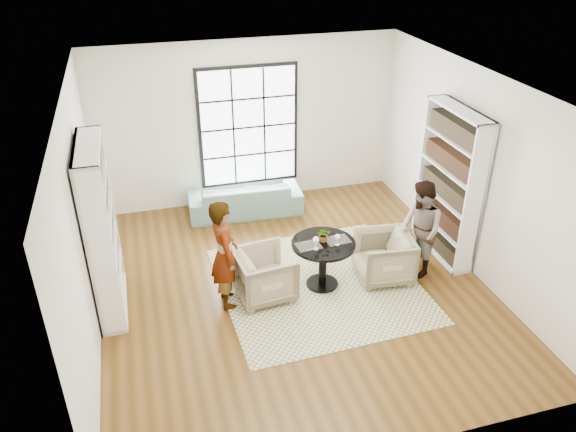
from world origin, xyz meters
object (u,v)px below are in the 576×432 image
object	(u,v)px
sofa	(245,198)
wine_glass_right	(338,237)
person_right	(420,229)
person_left	(225,254)
wine_glass_left	(316,240)
flower_centerpiece	(324,235)
pedestal_table	(323,255)
armchair_right	(384,257)
armchair_left	(265,275)

from	to	relation	value
sofa	wine_glass_right	bearing A→B (deg)	110.07
wine_glass_right	person_right	bearing A→B (deg)	1.98
sofa	wine_glass_right	distance (m)	2.80
person_left	wine_glass_left	world-z (taller)	person_left
wine_glass_left	person_left	bearing A→B (deg)	174.99
wine_glass_right	flower_centerpiece	size ratio (longest dim) A/B	0.79
wine_glass_left	flower_centerpiece	distance (m)	0.25
pedestal_table	person_right	size ratio (longest dim) A/B	0.61
armchair_right	wine_glass_left	xyz separation A→B (m)	(-1.10, -0.07, 0.52)
armchair_right	flower_centerpiece	size ratio (longest dim) A/B	3.68
pedestal_table	sofa	world-z (taller)	pedestal_table
armchair_left	person_right	xyz separation A→B (m)	(2.36, -0.04, 0.39)
person_right	wine_glass_left	distance (m)	1.65
wine_glass_left	pedestal_table	bearing A→B (deg)	38.95
armchair_right	wine_glass_left	size ratio (longest dim) A/B	4.03
person_left	armchair_right	bearing A→B (deg)	-92.75
person_left	sofa	bearing A→B (deg)	-19.23
pedestal_table	armchair_right	world-z (taller)	pedestal_table
person_right	wine_glass_right	xyz separation A→B (m)	(-1.32, -0.05, 0.11)
sofa	person_left	xyz separation A→B (m)	(-0.80, -2.54, 0.51)
pedestal_table	person_right	bearing A→B (deg)	-2.28
person_right	flower_centerpiece	xyz separation A→B (m)	(-1.47, 0.10, 0.09)
pedestal_table	armchair_right	distance (m)	0.95
pedestal_table	flower_centerpiece	xyz separation A→B (m)	(0.02, 0.04, 0.31)
sofa	person_right	distance (m)	3.37
pedestal_table	wine_glass_left	xyz separation A→B (m)	(-0.16, -0.13, 0.34)
person_right	flower_centerpiece	size ratio (longest dim) A/B	6.93
sofa	flower_centerpiece	bearing A→B (deg)	107.76
wine_glass_left	flower_centerpiece	size ratio (longest dim) A/B	0.91
person_left	wine_glass_right	world-z (taller)	person_left
armchair_right	wine_glass_right	distance (m)	0.92
sofa	armchair_left	world-z (taller)	armchair_left
sofa	person_left	distance (m)	2.71
pedestal_table	wine_glass_left	size ratio (longest dim) A/B	4.66
pedestal_table	wine_glass_left	world-z (taller)	wine_glass_left
sofa	armchair_right	xyz separation A→B (m)	(1.56, -2.58, 0.07)
armchair_left	flower_centerpiece	bearing A→B (deg)	-92.60
armchair_right	wine_glass_right	xyz separation A→B (m)	(-0.77, -0.05, 0.50)
pedestal_table	armchair_right	xyz separation A→B (m)	(0.94, -0.06, -0.17)
armchair_left	wine_glass_right	world-z (taller)	wine_glass_right
flower_centerpiece	pedestal_table	bearing A→B (deg)	-111.25
flower_centerpiece	wine_glass_right	bearing A→B (deg)	-43.86
armchair_right	person_right	world-z (taller)	person_right
armchair_right	flower_centerpiece	bearing A→B (deg)	-89.78
armchair_right	wine_glass_left	distance (m)	1.21
armchair_right	person_left	world-z (taller)	person_left
person_left	wine_glass_right	size ratio (longest dim) A/B	9.35
pedestal_table	flower_centerpiece	distance (m)	0.31
wine_glass_left	wine_glass_right	size ratio (longest dim) A/B	1.15
sofa	flower_centerpiece	size ratio (longest dim) A/B	9.33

